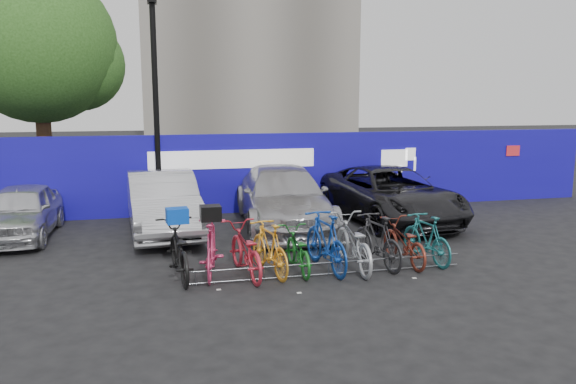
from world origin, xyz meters
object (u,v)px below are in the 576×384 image
object	(u,v)px
bike_4	(298,250)
bike_6	(353,243)
lamppost	(156,105)
bike_1	(211,248)
tree	(45,50)
car_2	(283,198)
bike_8	(403,242)
car_0	(21,212)
bike_3	(269,248)
bike_0	(178,250)
bike_5	(326,242)
bike_2	(245,250)
car_3	(390,194)
car_1	(163,203)
bike_9	(426,238)
bike_7	(377,240)
bike_rack	(329,268)

from	to	relation	value
bike_4	bike_6	xyz separation A→B (m)	(1.16, -0.06, 0.10)
lamppost	bike_1	distance (m)	6.15
bike_6	tree	bearing A→B (deg)	-53.64
car_2	bike_8	world-z (taller)	car_2
car_0	bike_3	size ratio (longest dim) A/B	2.20
tree	bike_3	world-z (taller)	tree
bike_0	bike_5	bearing A→B (deg)	169.62
bike_1	bike_5	size ratio (longest dim) A/B	0.93
bike_5	bike_4	bearing A→B (deg)	-12.28
car_2	bike_2	world-z (taller)	car_2
car_2	car_3	bearing A→B (deg)	4.41
bike_4	bike_8	xyz separation A→B (m)	(2.31, 0.02, 0.03)
car_1	bike_9	distance (m)	6.76
bike_6	bike_7	bearing A→B (deg)	-176.35
bike_5	bike_6	world-z (taller)	bike_5
bike_rack	bike_2	world-z (taller)	bike_2
tree	bike_0	xyz separation A→B (m)	(3.90, -10.05, -4.52)
car_2	bike_9	size ratio (longest dim) A/B	3.16
bike_1	bike_7	world-z (taller)	bike_1
car_3	bike_4	world-z (taller)	car_3
lamppost	car_2	world-z (taller)	lamppost
car_0	car_3	size ratio (longest dim) A/B	0.72
car_3	bike_6	distance (m)	4.82
bike_8	bike_9	distance (m)	0.53
car_1	car_3	size ratio (longest dim) A/B	0.87
bike_0	bike_4	world-z (taller)	bike_0
car_1	bike_3	xyz separation A→B (m)	(2.02, -4.06, -0.25)
lamppost	bike_3	distance (m)	6.58
bike_7	lamppost	bearing A→B (deg)	-61.57
tree	bike_rack	distance (m)	13.55
bike_1	bike_8	bearing A→B (deg)	-172.52
bike_7	car_0	bearing A→B (deg)	-38.51
bike_0	bike_8	world-z (taller)	bike_0
bike_4	bike_7	distance (m)	1.71
tree	car_0	xyz separation A→B (m)	(0.18, -5.96, -4.40)
car_3	bike_9	xyz separation A→B (m)	(-0.88, -4.00, -0.24)
car_2	bike_0	bearing A→B (deg)	-124.10
tree	bike_5	xyz separation A→B (m)	(6.83, -10.28, -4.46)
bike_0	bike_5	size ratio (longest dim) A/B	1.03
tree	bike_2	size ratio (longest dim) A/B	3.94
car_3	bike_7	xyz separation A→B (m)	(-2.01, -4.05, -0.20)
bike_2	bike_9	size ratio (longest dim) A/B	1.13
bike_1	car_1	bearing A→B (deg)	-68.10
tree	bike_8	world-z (taller)	tree
car_3	car_2	bearing A→B (deg)	175.39
car_1	car_2	bearing A→B (deg)	-5.31
bike_5	bike_7	size ratio (longest dim) A/B	1.09
car_3	bike_1	world-z (taller)	car_3
car_1	bike_9	bearing A→B (deg)	-40.92
car_0	bike_2	distance (m)	6.59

